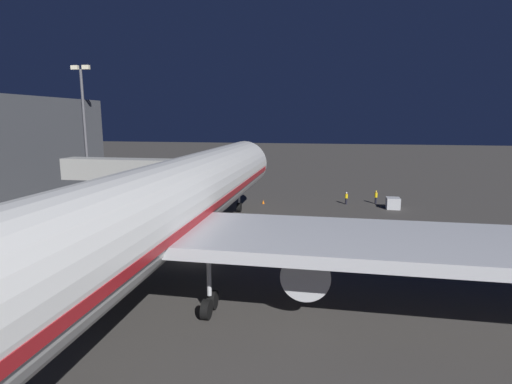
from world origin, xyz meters
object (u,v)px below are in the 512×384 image
Objects in this scene: airliner_at_gate at (150,216)px; ground_crew_near_nose_gear at (376,197)px; traffic_cone_nose_starboard at (233,201)px; apron_floodlight_mast at (85,122)px; ground_crew_marshaller_fwd at (346,198)px; jet_bridge at (147,170)px; traffic_cone_nose_port at (263,202)px; baggage_container_near_belt at (393,203)px.

airliner_at_gate reaches higher than ground_crew_near_nose_gear.
apron_floodlight_mast is at bearing -4.11° from traffic_cone_nose_starboard.
ground_crew_marshaller_fwd is (-39.08, -0.04, -10.24)m from apron_floodlight_mast.
traffic_cone_nose_starboard is at bearing -85.95° from airliner_at_gate.
jet_bridge is (9.83, -20.31, 0.11)m from airliner_at_gate.
airliner_at_gate is 31.58m from traffic_cone_nose_port.
apron_floodlight_mast reaches higher than baggage_container_near_belt.
traffic_cone_nose_starboard is (2.20, -31.04, -5.40)m from airliner_at_gate.
ground_crew_near_nose_gear is 3.41× the size of traffic_cone_nose_starboard.
apron_floodlight_mast is at bearing -52.06° from airliner_at_gate.
apron_floodlight_mast is at bearing -3.46° from traffic_cone_nose_port.
traffic_cone_nose_port is 4.40m from traffic_cone_nose_starboard.
ground_crew_near_nose_gear is at bearing -172.14° from traffic_cone_nose_starboard.
apron_floodlight_mast reaches higher than ground_crew_marshaller_fwd.
jet_bridge is at bearing 28.00° from ground_crew_marshaller_fwd.
apron_floodlight_mast is 11.27× the size of ground_crew_marshaller_fwd.
jet_bridge reaches higher than baggage_container_near_belt.
airliner_at_gate is 3.64× the size of jet_bridge.
baggage_container_near_belt is (-19.53, -31.00, -4.93)m from airliner_at_gate.
jet_bridge is 31.65m from baggage_container_near_belt.
ground_crew_marshaller_fwd is at bearing 14.11° from ground_crew_near_nose_gear.
ground_crew_marshaller_fwd reaches higher than baggage_container_near_belt.
ground_crew_marshaller_fwd is (-23.41, -12.45, -4.84)m from jet_bridge.
baggage_container_near_belt is 3.20× the size of traffic_cone_nose_starboard.
traffic_cone_nose_starboard is at bearing 6.21° from ground_crew_marshaller_fwd.
traffic_cone_nose_port is at bearing 176.54° from apron_floodlight_mast.
jet_bridge reaches higher than ground_crew_near_nose_gear.
airliner_at_gate reaches higher than traffic_cone_nose_starboard.
jet_bridge is 0.91× the size of apron_floodlight_mast.
apron_floodlight_mast is 10.37× the size of ground_crew_near_nose_gear.
ground_crew_near_nose_gear is (-27.48, -13.47, -4.75)m from jet_bridge.
airliner_at_gate is at bearing 57.79° from baggage_container_near_belt.
apron_floodlight_mast is at bearing 1.41° from ground_crew_near_nose_gear.
jet_bridge is 30.97m from ground_crew_near_nose_gear.
traffic_cone_nose_port is (15.45, 2.74, -0.76)m from ground_crew_near_nose_gear.
traffic_cone_nose_starboard is at bearing 175.89° from apron_floodlight_mast.
traffic_cone_nose_port is (-27.70, 1.68, -10.91)m from apron_floodlight_mast.
jet_bridge is 9.48× the size of ground_crew_near_nose_gear.
ground_crew_marshaller_fwd reaches higher than traffic_cone_nose_port.
baggage_container_near_belt is 0.94× the size of ground_crew_near_nose_gear.
ground_crew_near_nose_gear reaches higher than ground_crew_marshaller_fwd.
traffic_cone_nose_port is 1.00× the size of traffic_cone_nose_starboard.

